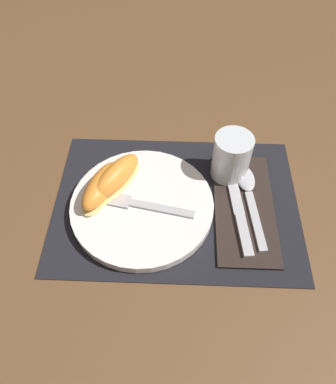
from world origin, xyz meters
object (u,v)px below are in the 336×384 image
(juice_glass, at_px, (231,159))
(citrus_wedge_0, at_px, (117,177))
(plate, at_px, (142,206))
(spoon, at_px, (248,189))
(fork, at_px, (134,203))
(citrus_wedge_1, at_px, (102,187))
(knife, at_px, (238,208))

(juice_glass, relative_size, citrus_wedge_0, 0.73)
(citrus_wedge_0, bearing_deg, plate, -39.67)
(plate, distance_m, spoon, 0.19)
(spoon, relative_size, fork, 1.00)
(juice_glass, distance_m, citrus_wedge_1, 0.24)
(juice_glass, xyz_separation_m, knife, (0.01, -0.08, -0.03))
(spoon, bearing_deg, citrus_wedge_0, -178.73)
(spoon, height_order, citrus_wedge_0, citrus_wedge_0)
(spoon, relative_size, citrus_wedge_0, 1.49)
(spoon, xyz_separation_m, citrus_wedge_1, (-0.26, -0.02, 0.02))
(citrus_wedge_0, bearing_deg, spoon, 1.27)
(plate, distance_m, fork, 0.02)
(plate, bearing_deg, citrus_wedge_0, 140.33)
(fork, height_order, citrus_wedge_1, citrus_wedge_1)
(juice_glass, xyz_separation_m, fork, (-0.17, -0.09, -0.02))
(spoon, height_order, citrus_wedge_1, citrus_wedge_1)
(plate, xyz_separation_m, knife, (0.17, 0.00, -0.00))
(plate, xyz_separation_m, citrus_wedge_1, (-0.07, 0.02, 0.02))
(spoon, bearing_deg, fork, -166.72)
(juice_glass, bearing_deg, fork, -152.16)
(fork, distance_m, citrus_wedge_0, 0.06)
(plate, height_order, citrus_wedge_1, citrus_wedge_1)
(fork, relative_size, citrus_wedge_1, 1.47)
(knife, bearing_deg, citrus_wedge_0, 170.39)
(knife, height_order, spoon, spoon)
(knife, relative_size, citrus_wedge_0, 1.65)
(knife, height_order, fork, fork)
(plate, bearing_deg, fork, -166.99)
(fork, xyz_separation_m, citrus_wedge_0, (-0.03, 0.04, 0.02))
(spoon, bearing_deg, citrus_wedge_1, -174.72)
(fork, bearing_deg, juice_glass, 27.84)
(plate, xyz_separation_m, juice_glass, (0.16, 0.09, 0.03))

